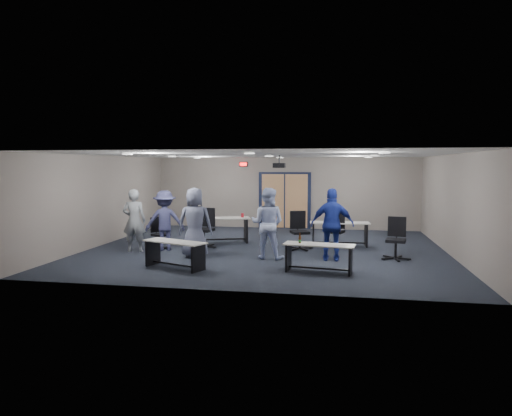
% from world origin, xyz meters
% --- Properties ---
extents(floor, '(10.00, 10.00, 0.00)m').
position_xyz_m(floor, '(0.00, 0.00, 0.00)').
color(floor, black).
rests_on(floor, ground).
extents(back_wall, '(10.00, 0.04, 2.70)m').
position_xyz_m(back_wall, '(0.00, 4.50, 1.35)').
color(back_wall, gray).
rests_on(back_wall, floor).
extents(front_wall, '(10.00, 0.04, 2.70)m').
position_xyz_m(front_wall, '(0.00, -4.50, 1.35)').
color(front_wall, gray).
rests_on(front_wall, floor).
extents(left_wall, '(0.04, 9.00, 2.70)m').
position_xyz_m(left_wall, '(-5.00, 0.00, 1.35)').
color(left_wall, gray).
rests_on(left_wall, floor).
extents(right_wall, '(0.04, 9.00, 2.70)m').
position_xyz_m(right_wall, '(5.00, 0.00, 1.35)').
color(right_wall, gray).
rests_on(right_wall, floor).
extents(ceiling, '(10.00, 9.00, 0.04)m').
position_xyz_m(ceiling, '(0.00, 0.00, 2.70)').
color(ceiling, white).
rests_on(ceiling, back_wall).
extents(double_door, '(2.00, 0.07, 2.20)m').
position_xyz_m(double_door, '(0.00, 4.46, 1.05)').
color(double_door, '#101832').
rests_on(double_door, back_wall).
extents(exit_sign, '(0.32, 0.07, 0.18)m').
position_xyz_m(exit_sign, '(-1.60, 4.44, 2.45)').
color(exit_sign, black).
rests_on(exit_sign, back_wall).
extents(ceiling_projector, '(0.35, 0.32, 0.37)m').
position_xyz_m(ceiling_projector, '(0.30, 0.50, 2.40)').
color(ceiling_projector, black).
rests_on(ceiling_projector, ceiling).
extents(ceiling_can_lights, '(6.24, 5.74, 0.02)m').
position_xyz_m(ceiling_can_lights, '(0.00, 0.25, 2.67)').
color(ceiling_can_lights, silver).
rests_on(ceiling_can_lights, ceiling).
extents(table_front_left, '(1.65, 1.05, 0.64)m').
position_xyz_m(table_front_left, '(-1.72, -2.81, 0.43)').
color(table_front_left, beige).
rests_on(table_front_left, floor).
extents(table_front_right, '(1.63, 0.72, 0.88)m').
position_xyz_m(table_front_right, '(1.61, -2.63, 0.44)').
color(table_front_right, beige).
rests_on(table_front_right, floor).
extents(table_back_left, '(2.04, 1.25, 0.91)m').
position_xyz_m(table_back_left, '(-1.62, 0.78, 0.54)').
color(table_back_left, beige).
rests_on(table_back_left, floor).
extents(table_back_right, '(1.78, 0.69, 0.71)m').
position_xyz_m(table_back_right, '(2.07, 0.91, 0.49)').
color(table_back_right, beige).
rests_on(table_back_right, floor).
extents(chair_back_a, '(0.84, 0.84, 1.15)m').
position_xyz_m(chair_back_a, '(-1.82, -0.14, 0.58)').
color(chair_back_a, black).
rests_on(chair_back_a, floor).
extents(chair_back_c, '(0.89, 0.89, 1.09)m').
position_xyz_m(chair_back_c, '(0.96, 0.07, 0.55)').
color(chair_back_c, black).
rests_on(chair_back_c, floor).
extents(chair_back_d, '(0.80, 0.80, 1.02)m').
position_xyz_m(chair_back_d, '(1.96, 0.60, 0.51)').
color(chair_back_d, black).
rests_on(chair_back_d, floor).
extents(chair_loose_left, '(0.79, 0.79, 0.92)m').
position_xyz_m(chair_loose_left, '(-2.97, -0.59, 0.46)').
color(chair_loose_left, black).
rests_on(chair_loose_left, floor).
extents(chair_loose_right, '(0.80, 0.80, 1.08)m').
position_xyz_m(chair_loose_right, '(3.48, -0.91, 0.54)').
color(chair_loose_right, black).
rests_on(chair_loose_right, floor).
extents(person_gray, '(0.70, 0.53, 1.76)m').
position_xyz_m(person_gray, '(-3.54, -1.09, 0.88)').
color(person_gray, '#91979E').
rests_on(person_gray, floor).
extents(person_plaid, '(0.98, 0.72, 1.83)m').
position_xyz_m(person_plaid, '(-1.65, -1.50, 0.92)').
color(person_plaid, slate).
rests_on(person_plaid, floor).
extents(person_lightblue, '(0.97, 0.80, 1.83)m').
position_xyz_m(person_lightblue, '(0.24, -1.31, 0.92)').
color(person_lightblue, '#BFCEFD').
rests_on(person_lightblue, floor).
extents(person_navy, '(1.07, 0.45, 1.83)m').
position_xyz_m(person_navy, '(1.89, -1.28, 0.92)').
color(person_navy, navy).
rests_on(person_navy, floor).
extents(person_back, '(1.24, 0.96, 1.70)m').
position_xyz_m(person_back, '(-2.79, -0.70, 0.85)').
color(person_back, navy).
rests_on(person_back, floor).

